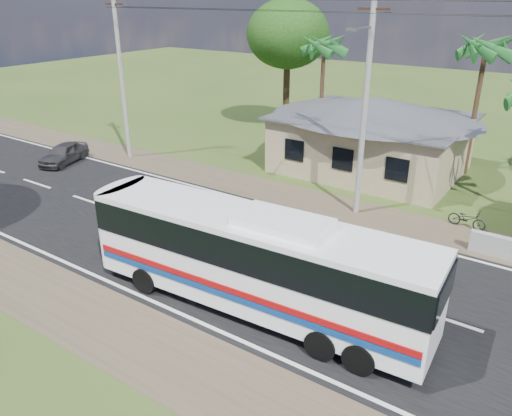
{
  "coord_description": "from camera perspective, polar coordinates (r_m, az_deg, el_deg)",
  "views": [
    {
      "loc": [
        11.55,
        -14.8,
        9.96
      ],
      "look_at": [
        0.8,
        1.0,
        1.66
      ],
      "focal_mm": 35.0,
      "sensor_mm": 36.0,
      "label": 1
    }
  ],
  "objects": [
    {
      "name": "ground",
      "position": [
        21.26,
        -3.3,
        -4.5
      ],
      "size": [
        120.0,
        120.0,
        0.0
      ],
      "primitive_type": "plane",
      "color": "#32491A",
      "rests_on": "ground"
    },
    {
      "name": "road",
      "position": [
        21.25,
        -3.3,
        -4.48
      ],
      "size": [
        120.0,
        16.0,
        0.03
      ],
      "color": "black",
      "rests_on": "ground"
    },
    {
      "name": "house",
      "position": [
        30.62,
        13.23,
        9.04
      ],
      "size": [
        12.4,
        10.0,
        5.0
      ],
      "color": "tan",
      "rests_on": "ground"
    },
    {
      "name": "utility_poles",
      "position": [
        23.45,
        11.69,
        12.71
      ],
      "size": [
        32.8,
        2.22,
        11.0
      ],
      "color": "#9E9E99",
      "rests_on": "ground"
    },
    {
      "name": "palm_mid",
      "position": [
        30.94,
        24.81,
        16.25
      ],
      "size": [
        2.8,
        2.8,
        8.2
      ],
      "color": "#47301E",
      "rests_on": "ground"
    },
    {
      "name": "palm_far",
      "position": [
        34.66,
        7.8,
        17.85
      ],
      "size": [
        2.8,
        2.8,
        7.7
      ],
      "color": "#47301E",
      "rests_on": "ground"
    },
    {
      "name": "tree_behind_house",
      "position": [
        38.3,
        3.64,
        19.18
      ],
      "size": [
        6.0,
        6.0,
        9.61
      ],
      "color": "#47301E",
      "rests_on": "ground"
    },
    {
      "name": "coach_bus",
      "position": [
        16.28,
        -0.07,
        -5.39
      ],
      "size": [
        11.94,
        3.13,
        3.67
      ],
      "rotation": [
        0.0,
        0.0,
        0.05
      ],
      "color": "white",
      "rests_on": "ground"
    },
    {
      "name": "motorcycle",
      "position": [
        24.72,
        22.98,
        -1.13
      ],
      "size": [
        1.76,
        0.78,
        0.89
      ],
      "primitive_type": "imported",
      "rotation": [
        0.0,
        0.0,
        1.46
      ],
      "color": "black",
      "rests_on": "ground"
    },
    {
      "name": "small_car",
      "position": [
        33.76,
        -21.12,
        5.85
      ],
      "size": [
        2.57,
        3.99,
        1.26
      ],
      "primitive_type": "imported",
      "rotation": [
        0.0,
        0.0,
        0.32
      ],
      "color": "#29282B",
      "rests_on": "ground"
    }
  ]
}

